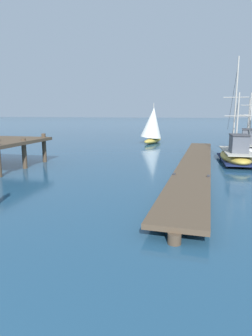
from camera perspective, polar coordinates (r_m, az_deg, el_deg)
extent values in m
cube|color=brown|center=(18.35, 13.53, 1.08)|extent=(2.70, 21.88, 0.16)
cylinder|color=#4C3D2D|center=(7.91, 9.52, -13.55)|extent=(0.36, 0.36, 0.29)
cylinder|color=#4C3D2D|center=(13.06, 12.33, -3.79)|extent=(0.36, 0.36, 0.29)
cylinder|color=#4C3D2D|center=(18.39, 13.50, 0.39)|extent=(0.36, 0.36, 0.29)
cylinder|color=#4C3D2D|center=(23.78, 14.15, 2.69)|extent=(0.36, 0.36, 0.29)
cylinder|color=#4C3D2D|center=(29.19, 14.55, 4.13)|extent=(0.36, 0.36, 0.29)
cube|color=#333338|center=(14.11, 9.45, -1.16)|extent=(0.13, 0.20, 0.08)
cube|color=#333338|center=(14.03, 15.95, -1.51)|extent=(0.13, 0.20, 0.08)
ellipsoid|color=silver|center=(26.74, 22.78, 3.70)|extent=(2.39, 6.02, 0.90)
cube|color=#B2AD9E|center=(26.70, 22.85, 4.57)|extent=(2.12, 5.41, 0.08)
cube|color=black|center=(26.77, 22.75, 3.27)|extent=(2.39, 5.91, 0.08)
cube|color=#565B66|center=(25.77, 23.02, 5.73)|extent=(1.19, 1.74, 1.15)
cube|color=#3D3D42|center=(25.74, 23.12, 7.07)|extent=(1.28, 1.87, 0.06)
cylinder|color=#B2ADA3|center=(26.88, 23.15, 9.08)|extent=(0.11, 0.11, 4.12)
cylinder|color=#B2ADA3|center=(26.87, 23.19, 9.55)|extent=(1.55, 0.24, 0.06)
cylinder|color=#333338|center=(27.98, 23.09, 9.54)|extent=(0.27, 2.14, 3.05)
cylinder|color=#B2ADA3|center=(28.20, 23.00, 8.68)|extent=(0.11, 0.11, 3.67)
cylinder|color=#B2ADA3|center=(28.19, 23.07, 9.60)|extent=(1.55, 0.24, 0.06)
cylinder|color=#333338|center=(29.18, 22.95, 9.09)|extent=(0.24, 1.91, 2.72)
cylinder|color=#B2ADA3|center=(24.82, 23.40, 9.45)|extent=(0.11, 0.11, 4.53)
cylinder|color=#B2ADA3|center=(24.83, 23.54, 11.28)|extent=(1.55, 0.24, 0.06)
cylinder|color=#333338|center=(26.04, 23.31, 9.99)|extent=(0.30, 2.34, 3.35)
ellipsoid|color=gold|center=(21.32, 20.79, 2.15)|extent=(2.12, 5.82, 0.85)
cube|color=#B2AD9E|center=(21.27, 20.86, 3.17)|extent=(1.87, 5.23, 0.08)
cube|color=#19234C|center=(21.35, 20.76, 1.64)|extent=(2.14, 5.70, 0.08)
cube|color=#565B66|center=(20.36, 21.34, 4.49)|extent=(1.07, 1.76, 1.09)
cube|color=#3D3D42|center=(20.31, 21.45, 6.10)|extent=(1.15, 1.90, 0.06)
cylinder|color=#B2ADA3|center=(21.41, 21.10, 8.54)|extent=(0.11, 0.11, 3.89)
cylinder|color=#B2ADA3|center=(21.40, 21.17, 9.53)|extent=(1.74, 0.12, 0.06)
cylinder|color=#333338|center=(22.44, 20.72, 9.14)|extent=(0.09, 2.03, 2.88)
cylinder|color=#B2ADA3|center=(22.69, 20.81, 11.86)|extent=(0.11, 0.11, 6.43)
cylinder|color=#B2ADA3|center=(22.70, 20.88, 12.89)|extent=(1.74, 0.12, 0.06)
cylinder|color=#333338|center=(24.41, 20.24, 12.54)|extent=(0.13, 3.34, 4.75)
cylinder|color=#4C3D2D|center=(20.86, -15.83, 3.84)|extent=(0.28, 0.28, 1.98)
cylinder|color=#4C3D2D|center=(18.78, -19.42, 2.69)|extent=(0.28, 0.28, 1.85)
ellipsoid|color=gold|center=(32.85, 5.32, 5.42)|extent=(1.95, 4.72, 0.60)
cylinder|color=#B2ADA3|center=(32.81, 5.44, 9.31)|extent=(0.08, 0.08, 3.85)
cone|color=silver|center=(32.49, 5.23, 8.95)|extent=(3.02, 2.75, 3.49)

